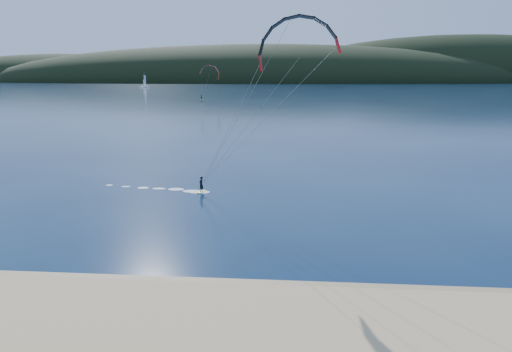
# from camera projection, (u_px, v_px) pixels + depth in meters

# --- Properties ---
(ground) EXTENTS (1800.00, 1800.00, 0.00)m
(ground) POSITION_uv_depth(u_px,v_px,m) (140.00, 331.00, 21.39)
(ground) COLOR #071736
(ground) RESTS_ON ground
(wet_sand) EXTENTS (220.00, 2.50, 0.10)m
(wet_sand) POSITION_uv_depth(u_px,v_px,m) (167.00, 287.00, 25.77)
(wet_sand) COLOR #948056
(wet_sand) RESTS_ON ground
(headland) EXTENTS (1200.00, 310.00, 140.00)m
(headland) POSITION_uv_depth(u_px,v_px,m) (294.00, 82.00, 748.24)
(headland) COLOR black
(headland) RESTS_ON ground
(kitesurfer_near) EXTENTS (23.24, 9.36, 15.80)m
(kitesurfer_near) POSITION_uv_depth(u_px,v_px,m) (290.00, 66.00, 37.61)
(kitesurfer_near) COLOR #9DC417
(kitesurfer_near) RESTS_ON ground
(kitesurfer_far) EXTENTS (10.22, 8.04, 14.00)m
(kitesurfer_far) POSITION_uv_depth(u_px,v_px,m) (209.00, 76.00, 209.75)
(kitesurfer_far) COLOR #9DC417
(kitesurfer_far) RESTS_ON ground
(sailboat) EXTENTS (8.83, 5.61, 12.31)m
(sailboat) POSITION_uv_depth(u_px,v_px,m) (145.00, 86.00, 428.38)
(sailboat) COLOR white
(sailboat) RESTS_ON ground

